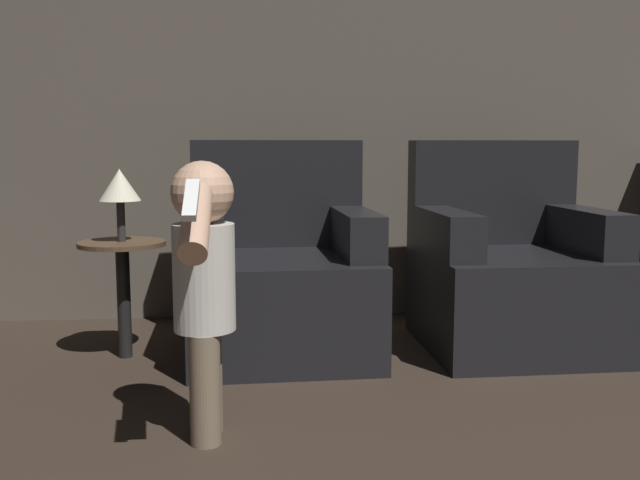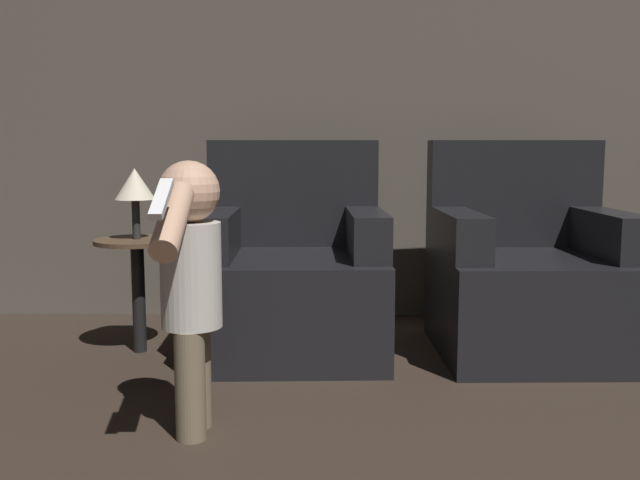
% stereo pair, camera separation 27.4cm
% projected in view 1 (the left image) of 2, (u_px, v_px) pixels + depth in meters
% --- Properties ---
extents(wall_back, '(8.40, 0.05, 2.60)m').
position_uv_depth(wall_back, '(332.00, 81.00, 3.89)').
color(wall_back, '#51493F').
rests_on(wall_back, ground_plane).
extents(armchair_left, '(0.86, 0.87, 0.97)m').
position_uv_depth(armchair_left, '(281.00, 278.00, 3.28)').
color(armchair_left, black).
rests_on(armchair_left, ground_plane).
extents(armchair_right, '(0.85, 0.86, 0.97)m').
position_uv_depth(armchair_right, '(510.00, 275.00, 3.38)').
color(armchair_right, black).
rests_on(armchair_right, ground_plane).
extents(person_toddler, '(0.20, 0.61, 0.90)m').
position_uv_depth(person_toddler, '(204.00, 278.00, 2.25)').
color(person_toddler, brown).
rests_on(person_toddler, ground_plane).
extents(side_table, '(0.38, 0.38, 0.53)m').
position_uv_depth(side_table, '(123.00, 266.00, 3.16)').
color(side_table, black).
rests_on(side_table, ground_plane).
extents(lamp, '(0.18, 0.18, 0.32)m').
position_uv_depth(lamp, '(120.00, 187.00, 3.12)').
color(lamp, '#262626').
rests_on(lamp, side_table).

